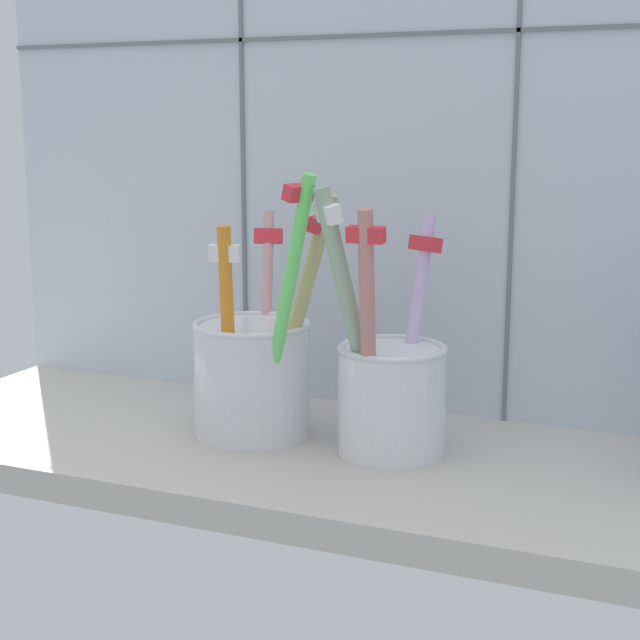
{
  "coord_description": "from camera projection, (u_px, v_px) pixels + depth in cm",
  "views": [
    {
      "loc": [
        24.76,
        -58.08,
        23.74
      ],
      "look_at": [
        0.0,
        1.11,
        10.62
      ],
      "focal_mm": 54.61,
      "sensor_mm": 36.0,
      "label": 1
    }
  ],
  "objects": [
    {
      "name": "counter_slab",
      "position": [
        314.0,
        461.0,
        0.66
      ],
      "size": [
        64.0,
        22.0,
        2.0
      ],
      "primitive_type": "cube",
      "color": "#BCB7AD",
      "rests_on": "ground"
    },
    {
      "name": "tile_wall_back",
      "position": [
        376.0,
        138.0,
        0.73
      ],
      "size": [
        64.0,
        2.2,
        45.0
      ],
      "color": "silver",
      "rests_on": "ground"
    },
    {
      "name": "toothbrush_cup_left",
      "position": [
        254.0,
        370.0,
        0.68
      ],
      "size": [
        10.72,
        10.98,
        18.69
      ],
      "color": "white",
      "rests_on": "counter_slab"
    },
    {
      "name": "toothbrush_cup_right",
      "position": [
        389.0,
        388.0,
        0.64
      ],
      "size": [
        8.01,
        9.05,
        17.94
      ],
      "color": "white",
      "rests_on": "counter_slab"
    }
  ]
}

